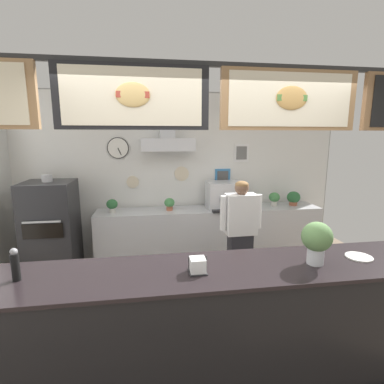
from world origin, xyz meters
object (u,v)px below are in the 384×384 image
potted_thyme (112,205)px  potted_sage (274,198)px  potted_basil (294,198)px  condiment_plate (359,257)px  potted_rosemary (169,203)px  shop_worker (240,236)px  pepper_grinder (15,265)px  espresso_machine (225,195)px  napkin_holder (198,266)px  basil_vase (317,240)px  pizza_oven (52,231)px

potted_thyme → potted_sage: potted_sage is taller
potted_basil → condiment_plate: 2.53m
potted_rosemary → potted_sage: bearing=1.0°
shop_worker → pepper_grinder: (-2.09, -1.26, 0.34)m
potted_rosemary → condiment_plate: bearing=-58.7°
shop_worker → condiment_plate: bearing=115.3°
espresso_machine → potted_sage: espresso_machine is taller
potted_sage → napkin_holder: 3.03m
shop_worker → potted_rosemary: (-0.81, 1.13, 0.20)m
potted_thyme → basil_vase: basil_vase is taller
potted_thyme → napkin_holder: size_ratio=1.48×
pepper_grinder → potted_thyme: bearing=80.6°
basil_vase → napkin_holder: basil_vase is taller
potted_rosemary → potted_basil: (2.13, 0.04, 0.02)m
potted_basil → basil_vase: 2.74m
espresso_machine → pizza_oven: bearing=-174.8°
espresso_machine → potted_basil: size_ratio=2.50×
potted_rosemary → napkin_holder: size_ratio=1.38×
potted_basil → napkin_holder: 3.26m
pizza_oven → shop_worker: pizza_oven is taller
pizza_oven → shop_worker: 2.68m
espresso_machine → condiment_plate: size_ratio=2.74×
potted_basil → condiment_plate: bearing=-105.5°
shop_worker → potted_sage: size_ratio=6.53×
pizza_oven → shop_worker: size_ratio=1.01×
pizza_oven → potted_basil: (3.84, 0.29, 0.31)m
potted_rosemary → napkin_holder: 2.46m
pizza_oven → pepper_grinder: 2.23m
espresso_machine → potted_thyme: espresso_machine is taller
potted_rosemary → potted_basil: size_ratio=0.84×
potted_thyme → potted_basil: (3.01, 0.06, 0.00)m
shop_worker → potted_thyme: bearing=-35.0°
basil_vase → napkin_holder: bearing=-179.4°
pizza_oven → potted_thyme: bearing=15.3°
shop_worker → potted_basil: (1.32, 1.17, 0.21)m
espresso_machine → basil_vase: bearing=-87.7°
espresso_machine → condiment_plate: 2.45m
potted_thyme → potted_basil: bearing=1.2°
shop_worker → napkin_holder: (-0.77, -1.33, 0.27)m
pizza_oven → shop_worker: bearing=-19.3°
potted_rosemary → condiment_plate: 2.80m
potted_rosemary → napkin_holder: napkin_holder is taller
potted_basil → pepper_grinder: size_ratio=0.97×
pizza_oven → shop_worker: (2.53, -0.88, 0.10)m
condiment_plate → potted_thyme: bearing=134.6°
potted_thyme → pepper_grinder: size_ratio=0.87×
shop_worker → pizza_oven: bearing=-21.0°
basil_vase → pepper_grinder: basil_vase is taller
potted_thyme → potted_basil: potted_basil is taller
pizza_oven → potted_thyme: (0.83, 0.23, 0.30)m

